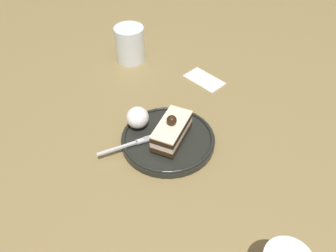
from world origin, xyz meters
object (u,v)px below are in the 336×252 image
object	(u,v)px
fork	(129,145)
folded_napkin	(206,80)
drink_glass_far	(130,46)
cake_slice	(172,131)
whipped_cream_dollop	(138,117)
dessert_plate	(168,139)

from	to	relation	value
fork	folded_napkin	bearing A→B (deg)	-107.75
drink_glass_far	cake_slice	bearing A→B (deg)	126.70
drink_glass_far	folded_napkin	xyz separation A→B (m)	(-0.22, 0.03, -0.04)
whipped_cream_dollop	folded_napkin	size ratio (longest dim) A/B	0.48
cake_slice	whipped_cream_dollop	world-z (taller)	cake_slice
cake_slice	fork	xyz separation A→B (m)	(0.08, 0.05, -0.02)
whipped_cream_dollop	folded_napkin	xyz separation A→B (m)	(-0.10, -0.23, -0.04)
cake_slice	whipped_cream_dollop	xyz separation A→B (m)	(0.08, -0.01, 0.00)
cake_slice	drink_glass_far	size ratio (longest dim) A/B	1.16
fork	cake_slice	bearing A→B (deg)	-148.04
dessert_plate	folded_napkin	size ratio (longest dim) A/B	1.97
dessert_plate	folded_napkin	world-z (taller)	dessert_plate
dessert_plate	drink_glass_far	size ratio (longest dim) A/B	2.08
whipped_cream_dollop	cake_slice	bearing A→B (deg)	169.96
dessert_plate	whipped_cream_dollop	world-z (taller)	whipped_cream_dollop
cake_slice	whipped_cream_dollop	bearing A→B (deg)	-10.04
dessert_plate	cake_slice	xyz separation A→B (m)	(-0.01, 0.00, 0.03)
drink_glass_far	folded_napkin	world-z (taller)	drink_glass_far
whipped_cream_dollop	folded_napkin	world-z (taller)	whipped_cream_dollop
dessert_plate	cake_slice	bearing A→B (deg)	165.81
cake_slice	fork	bearing A→B (deg)	31.96
cake_slice	dessert_plate	bearing A→B (deg)	-14.19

